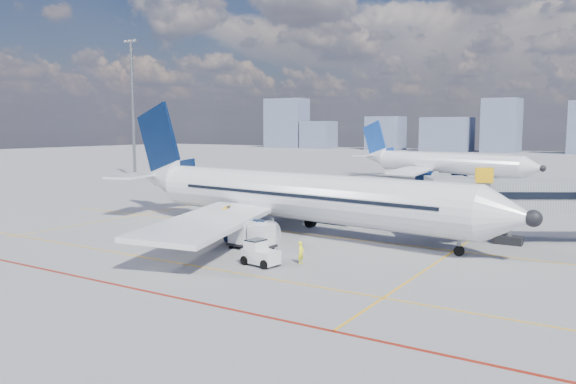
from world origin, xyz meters
name	(u,v)px	position (x,y,z in m)	size (l,w,h in m)	color
ground	(243,249)	(0.00, 0.00, 0.00)	(420.00, 420.00, 0.00)	slate
apron_markings	(205,258)	(-0.58, -3.91, 0.01)	(90.00, 35.12, 0.01)	#EDA30C
floodlight_mast_nw	(133,105)	(-55.00, 40.00, 13.59)	(3.20, 0.61, 25.45)	slate
distant_skyline	(552,130)	(-1.31, 190.00, 8.67)	(251.61, 15.17, 22.77)	slate
main_aircraft	(285,196)	(-1.46, 8.40, 3.22)	(43.10, 37.48, 12.62)	silver
second_aircraft	(440,163)	(-3.60, 62.16, 3.23)	(35.50, 30.28, 10.77)	silver
baggage_tug	(259,253)	(3.92, -3.48, 0.84)	(2.69, 1.85, 1.75)	silver
cargo_dolly	(252,235)	(0.51, 0.38, 1.12)	(3.75, 1.72, 2.04)	black
belt_loader	(188,226)	(-8.05, 2.60, 0.66)	(6.21, 3.72, 2.55)	black
ramp_worker	(301,252)	(6.12, -1.60, 0.78)	(0.57, 0.37, 1.56)	#FFFB1A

